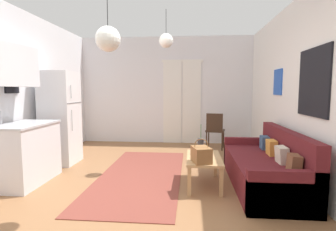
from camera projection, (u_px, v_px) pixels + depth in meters
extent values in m
cube|color=#8E603D|center=(140.00, 201.00, 3.45)|extent=(5.06, 7.82, 0.10)
cube|color=silver|center=(166.00, 90.00, 6.94)|extent=(4.66, 0.10, 2.78)
cube|color=white|center=(172.00, 103.00, 6.89)|extent=(0.48, 0.02, 2.13)
cube|color=white|center=(192.00, 103.00, 6.85)|extent=(0.48, 0.02, 2.13)
cube|color=white|center=(182.00, 61.00, 6.76)|extent=(1.07, 0.03, 0.06)
cube|color=white|center=(327.00, 91.00, 3.11)|extent=(0.10, 7.42, 2.78)
cube|color=black|center=(313.00, 82.00, 3.33)|extent=(0.02, 0.83, 0.87)
cube|color=blue|center=(278.00, 82.00, 4.69)|extent=(0.02, 0.41, 0.46)
cube|color=black|center=(11.00, 81.00, 4.20)|extent=(0.02, 0.32, 0.40)
cube|color=brown|center=(141.00, 175.00, 4.33)|extent=(1.31, 3.09, 0.01)
cube|color=#5B191E|center=(262.00, 172.00, 3.85)|extent=(0.85, 2.05, 0.41)
cube|color=#5B191E|center=(287.00, 159.00, 3.80)|extent=(0.15, 2.05, 0.83)
cube|color=#5B191E|center=(286.00, 194.00, 2.88)|extent=(0.85, 0.11, 0.54)
cube|color=#5B191E|center=(248.00, 152.00, 4.80)|extent=(0.85, 0.11, 0.54)
cube|color=brown|center=(294.00, 164.00, 3.14)|extent=(0.15, 0.23, 0.23)
cube|color=beige|center=(282.00, 155.00, 3.56)|extent=(0.15, 0.23, 0.24)
cube|color=gold|center=(272.00, 148.00, 4.01)|extent=(0.13, 0.23, 0.24)
cube|color=#3D5B7F|center=(265.00, 143.00, 4.41)|extent=(0.13, 0.22, 0.22)
cube|color=tan|center=(204.00, 158.00, 3.86)|extent=(0.50, 0.91, 0.04)
cube|color=tan|center=(189.00, 181.00, 3.49)|extent=(0.05, 0.05, 0.39)
cube|color=tan|center=(221.00, 182.00, 3.45)|extent=(0.05, 0.05, 0.39)
cube|color=tan|center=(190.00, 164.00, 4.31)|extent=(0.05, 0.05, 0.39)
cube|color=tan|center=(215.00, 164.00, 4.28)|extent=(0.05, 0.05, 0.39)
cylinder|color=#2D2D33|center=(201.00, 146.00, 4.06)|extent=(0.09, 0.09, 0.24)
cylinder|color=#477F42|center=(201.00, 131.00, 4.04)|extent=(0.01, 0.01, 0.22)
cube|color=brown|center=(201.00, 155.00, 3.56)|extent=(0.29, 0.35, 0.21)
torus|color=brown|center=(201.00, 146.00, 3.55)|extent=(0.19, 0.01, 0.19)
cube|color=white|center=(60.00, 118.00, 4.98)|extent=(0.58, 0.62, 1.75)
cube|color=#4C4C51|center=(75.00, 103.00, 4.93)|extent=(0.01, 0.60, 0.01)
cylinder|color=#B7BABF|center=(71.00, 92.00, 4.73)|extent=(0.02, 0.02, 0.25)
cylinder|color=#B7BABF|center=(72.00, 120.00, 4.79)|extent=(0.02, 0.02, 0.39)
cube|color=silver|center=(25.00, 154.00, 3.95)|extent=(0.61, 1.02, 0.88)
cube|color=#B7BABF|center=(23.00, 125.00, 3.91)|extent=(0.64, 1.05, 0.03)
cube|color=#999BA0|center=(17.00, 129.00, 3.77)|extent=(0.36, 0.40, 0.10)
cylinder|color=#B7BABF|center=(1.00, 118.00, 3.77)|extent=(0.02, 0.02, 0.20)
cube|color=silver|center=(11.00, 66.00, 3.83)|extent=(0.32, 0.92, 0.61)
cylinder|color=#382619|center=(223.00, 139.00, 6.37)|extent=(0.03, 0.03, 0.43)
cylinder|color=#382619|center=(209.00, 138.00, 6.47)|extent=(0.03, 0.03, 0.43)
cylinder|color=#382619|center=(222.00, 142.00, 6.04)|extent=(0.03, 0.03, 0.43)
cylinder|color=#382619|center=(206.00, 141.00, 6.15)|extent=(0.03, 0.03, 0.43)
cube|color=#382619|center=(215.00, 131.00, 6.24)|extent=(0.49, 0.48, 0.04)
cube|color=#382619|center=(214.00, 122.00, 6.04)|extent=(0.38, 0.11, 0.41)
sphere|color=white|center=(108.00, 39.00, 2.82)|extent=(0.27, 0.27, 0.27)
cylinder|color=black|center=(166.00, 21.00, 4.48)|extent=(0.01, 0.01, 0.40)
sphere|color=white|center=(166.00, 41.00, 4.51)|extent=(0.25, 0.25, 0.25)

